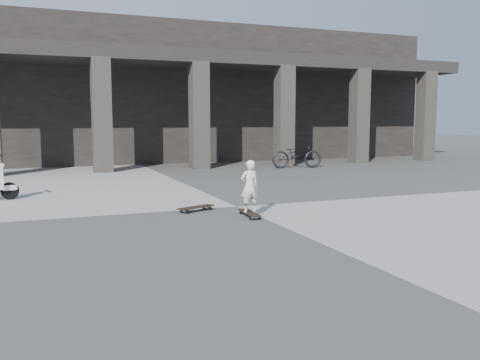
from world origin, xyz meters
name	(u,v)px	position (x,y,z in m)	size (l,w,h in m)	color
ground	(237,207)	(0.00, 0.00, 0.00)	(90.00, 90.00, 0.00)	#474745
colonnade	(128,94)	(0.00, 13.77, 3.03)	(28.00, 8.82, 6.00)	black
longboard	(250,213)	(-0.18, -1.14, 0.07)	(0.27, 0.87, 0.09)	black
skateboard_spare	(196,208)	(-0.97, -0.23, 0.08)	(0.84, 0.50, 0.10)	black
child	(250,186)	(-0.18, -1.14, 0.58)	(0.36, 0.24, 1.00)	silver
bicycle	(297,155)	(5.30, 7.30, 0.51)	(0.68, 1.95, 1.03)	black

